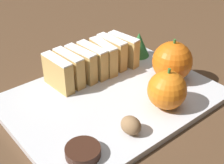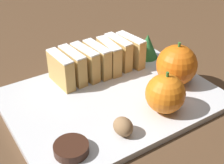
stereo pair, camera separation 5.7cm
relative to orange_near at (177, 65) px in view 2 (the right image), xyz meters
The scene contains 14 objects.
ground_plane 0.14m from the orange_near, 102.93° to the right, with size 6.00×6.00×0.00m, color #513823.
serving_platter 0.14m from the orange_near, 102.93° to the right, with size 0.28×0.38×0.01m.
stollen_slice_front 0.22m from the orange_near, 121.37° to the right, with size 0.08×0.02×0.06m.
stollen_slice_second 0.20m from the orange_near, 125.94° to the right, with size 0.08×0.03×0.06m.
stollen_slice_third 0.18m from the orange_near, 130.50° to the right, with size 0.08×0.03×0.06m.
stollen_slice_fourth 0.16m from the orange_near, 136.22° to the right, with size 0.08×0.03×0.06m.
stollen_slice_fifth 0.14m from the orange_near, 143.48° to the right, with size 0.08×0.03×0.06m.
stollen_slice_sixth 0.13m from the orange_near, 154.34° to the right, with size 0.08×0.02×0.06m.
stollen_slice_back 0.12m from the orange_near, 164.96° to the right, with size 0.08×0.03×0.06m.
orange_near is the anchor object (origin of this frame).
orange_far 0.10m from the orange_near, 53.93° to the right, with size 0.07×0.07×0.08m.
walnut 0.19m from the orange_near, 68.37° to the right, with size 0.04×0.03×0.03m.
chocolate_cookie 0.27m from the orange_near, 77.00° to the right, with size 0.05×0.05×0.01m.
evergreen_sprig 0.12m from the orange_near, behind, with size 0.05×0.05×0.06m.
Camera 2 is at (0.40, -0.26, 0.35)m, focal length 50.00 mm.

